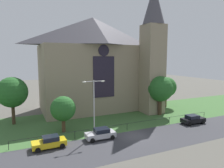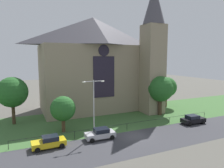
{
  "view_description": "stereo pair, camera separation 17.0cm",
  "coord_description": "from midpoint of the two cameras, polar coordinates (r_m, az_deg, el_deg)",
  "views": [
    {
      "loc": [
        -15.26,
        -25.26,
        11.37
      ],
      "look_at": [
        0.06,
        8.0,
        6.77
      ],
      "focal_mm": 33.32,
      "sensor_mm": 36.0,
      "label": 1
    },
    {
      "loc": [
        -15.11,
        -25.33,
        11.37
      ],
      "look_at": [
        0.06,
        8.0,
        6.77
      ],
      "focal_mm": 33.32,
      "sensor_mm": 36.0,
      "label": 2
    }
  ],
  "objects": [
    {
      "name": "grass_verge",
      "position": [
        38.32,
        -0.22,
        -10.1
      ],
      "size": [
        120.0,
        20.0,
        0.01
      ],
      "primitive_type": "cube",
      "color": "#3D6633",
      "rests_on": "ground"
    },
    {
      "name": "ground",
      "position": [
        40.07,
        -1.42,
        -9.33
      ],
      "size": [
        160.0,
        160.0,
        0.0
      ],
      "primitive_type": "plane",
      "color": "#56544C"
    },
    {
      "name": "parked_car_black",
      "position": [
        39.36,
        21.18,
        -9.0
      ],
      "size": [
        4.28,
        2.18,
        1.51
      ],
      "rotation": [
        0.0,
        0.0,
        -0.04
      ],
      "color": "black",
      "rests_on": "ground"
    },
    {
      "name": "iron_railing",
      "position": [
        33.41,
        4.03,
        -10.98
      ],
      "size": [
        33.69,
        0.07,
        1.13
      ],
      "color": "black",
      "rests_on": "ground"
    },
    {
      "name": "tree_left_near",
      "position": [
        32.89,
        -13.42,
        -6.63
      ],
      "size": [
        3.84,
        3.84,
        5.59
      ],
      "color": "#4C3823",
      "rests_on": "ground"
    },
    {
      "name": "church_building",
      "position": [
        45.69,
        -4.1,
        5.76
      ],
      "size": [
        23.2,
        16.2,
        26.0
      ],
      "color": "gray",
      "rests_on": "ground"
    },
    {
      "name": "parked_car_silver",
      "position": [
        30.21,
        -3.3,
        -13.46
      ],
      "size": [
        4.24,
        2.1,
        1.51
      ],
      "rotation": [
        0.0,
        0.0,
        3.12
      ],
      "color": "#B7B7BC",
      "rests_on": "ground"
    },
    {
      "name": "road_asphalt",
      "position": [
        30.04,
        8.01,
        -15.15
      ],
      "size": [
        120.0,
        8.0,
        0.01
      ],
      "primitive_type": "cube",
      "color": "#38383D",
      "rests_on": "ground"
    },
    {
      "name": "tree_left_far",
      "position": [
        39.2,
        -25.84,
        -2.08
      ],
      "size": [
        5.19,
        5.19,
        8.19
      ],
      "color": "#423021",
      "rests_on": "ground"
    },
    {
      "name": "parked_car_yellow",
      "position": [
        28.57,
        -16.96,
        -15.01
      ],
      "size": [
        4.24,
        2.1,
        1.51
      ],
      "rotation": [
        0.0,
        0.0,
        3.16
      ],
      "color": "gold",
      "rests_on": "ground"
    },
    {
      "name": "streetlamp_near",
      "position": [
        30.01,
        -5.12,
        -4.61
      ],
      "size": [
        3.37,
        0.26,
        8.28
      ],
      "color": "#B2B2B7",
      "rests_on": "ground"
    },
    {
      "name": "tree_right_near",
      "position": [
        42.33,
        12.99,
        -1.36
      ],
      "size": [
        5.06,
        5.06,
        7.83
      ],
      "color": "#423021",
      "rests_on": "ground"
    },
    {
      "name": "tree_right_far",
      "position": [
        49.66,
        14.57,
        -0.83
      ],
      "size": [
        4.63,
        4.63,
        7.01
      ],
      "color": "#4C3823",
      "rests_on": "ground"
    }
  ]
}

